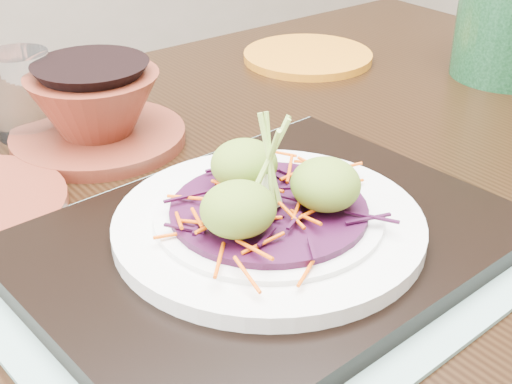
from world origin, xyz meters
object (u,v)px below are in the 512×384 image
serving_tray (269,241)px  water_glass (23,95)px  white_plate (269,223)px  terracotta_bowl_set (96,113)px  dining_table (247,305)px  yellow_plate (308,56)px

serving_tray → water_glass: 0.34m
white_plate → water_glass: 0.34m
water_glass → terracotta_bowl_set: size_ratio=0.47×
white_plate → water_glass: bearing=108.6°
dining_table → water_glass: bearing=108.4°
dining_table → white_plate: 0.15m
serving_tray → yellow_plate: (0.28, 0.38, -0.01)m
serving_tray → terracotta_bowl_set: 0.27m
water_glass → yellow_plate: water_glass is taller
water_glass → yellow_plate: size_ratio=0.52×
serving_tray → yellow_plate: bearing=41.5°
white_plate → dining_table: bearing=75.0°
terracotta_bowl_set → yellow_plate: terracotta_bowl_set is taller
white_plate → water_glass: water_glass is taller
serving_tray → white_plate: white_plate is taller
dining_table → yellow_plate: 0.42m
dining_table → serving_tray: bearing=-113.4°
dining_table → yellow_plate: yellow_plate is taller
dining_table → white_plate: bearing=-113.4°
white_plate → yellow_plate: white_plate is taller
white_plate → water_glass: (-0.11, 0.32, 0.02)m
dining_table → yellow_plate: (0.27, 0.31, 0.11)m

